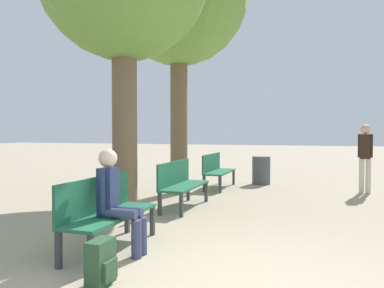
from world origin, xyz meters
name	(u,v)px	position (x,y,z in m)	size (l,w,h in m)	color
bench_row_0	(105,208)	(-2.01, 0.77, 0.52)	(0.50, 1.63, 0.91)	#1E6042
bench_row_1	(180,181)	(-2.01, 3.51, 0.52)	(0.50, 1.63, 0.91)	#1E6042
bench_row_2	(216,168)	(-2.01, 6.24, 0.52)	(0.50, 1.63, 0.91)	#1E6042
person_seated	(116,198)	(-1.77, 0.64, 0.68)	(0.59, 0.34, 1.28)	#384260
backpack	(101,263)	(-1.43, -0.23, 0.22)	(0.21, 0.31, 0.44)	#284C2D
pedestrian_near	(365,154)	(1.63, 6.54, 0.96)	(0.34, 0.24, 1.67)	beige
trash_bin	(261,170)	(-0.98, 7.38, 0.40)	(0.51, 0.51, 0.79)	#4C4C51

